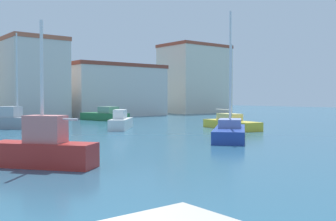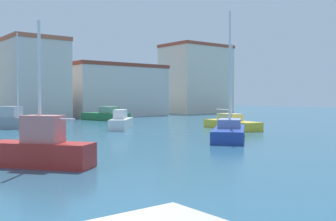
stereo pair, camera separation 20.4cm
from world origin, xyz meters
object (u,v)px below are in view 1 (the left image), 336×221
(sailboat_yellow_distant_east, at_px, (231,123))
(sailboat_red_far_right, at_px, (43,148))
(motorboat_green_far_left, at_px, (105,115))
(motorboat_white_center_channel, at_px, (121,122))
(sailboat_grey_outer_mooring, at_px, (16,120))
(sailboat_blue_inner_mooring, at_px, (230,131))

(sailboat_yellow_distant_east, height_order, sailboat_red_far_right, sailboat_yellow_distant_east)
(sailboat_red_far_right, relative_size, motorboat_green_far_left, 0.88)
(motorboat_white_center_channel, height_order, motorboat_green_far_left, motorboat_white_center_channel)
(motorboat_white_center_channel, bearing_deg, sailboat_grey_outer_mooring, 137.04)
(sailboat_blue_inner_mooring, bearing_deg, sailboat_yellow_distant_east, 41.95)
(motorboat_white_center_channel, xyz_separation_m, sailboat_grey_outer_mooring, (-6.55, 6.09, 0.11))
(motorboat_white_center_channel, bearing_deg, sailboat_red_far_right, -131.39)
(sailboat_red_far_right, bearing_deg, sailboat_blue_inner_mooring, 10.18)
(sailboat_red_far_right, xyz_separation_m, motorboat_white_center_channel, (11.69, 13.26, -0.13))
(sailboat_red_far_right, height_order, sailboat_grey_outer_mooring, sailboat_grey_outer_mooring)
(sailboat_yellow_distant_east, bearing_deg, sailboat_red_far_right, -157.79)
(sailboat_grey_outer_mooring, bearing_deg, motorboat_white_center_channel, -42.96)
(sailboat_red_far_right, height_order, motorboat_white_center_channel, sailboat_red_far_right)
(sailboat_yellow_distant_east, distance_m, sailboat_blue_inner_mooring, 8.09)
(sailboat_red_far_right, xyz_separation_m, motorboat_green_far_left, (16.84, 24.95, -0.15))
(motorboat_green_far_left, height_order, sailboat_blue_inner_mooring, sailboat_blue_inner_mooring)
(motorboat_white_center_channel, bearing_deg, sailboat_blue_inner_mooring, -83.59)
(sailboat_yellow_distant_east, distance_m, sailboat_red_far_right, 20.45)
(motorboat_green_far_left, height_order, sailboat_grey_outer_mooring, sailboat_grey_outer_mooring)
(sailboat_red_far_right, distance_m, motorboat_green_far_left, 30.10)
(sailboat_yellow_distant_east, height_order, sailboat_grey_outer_mooring, sailboat_grey_outer_mooring)
(sailboat_grey_outer_mooring, bearing_deg, sailboat_blue_inner_mooring, -65.47)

